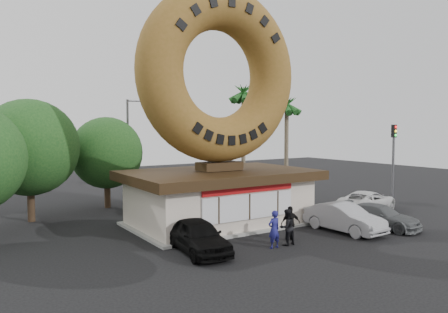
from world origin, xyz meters
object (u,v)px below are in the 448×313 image
at_px(traffic_signal, 393,154).
at_px(person_left, 274,229).
at_px(street_lamp, 130,145).
at_px(donut_shop, 219,195).
at_px(giant_donut, 219,74).
at_px(person_center, 287,227).
at_px(car_silver, 344,218).
at_px(car_black, 198,236).
at_px(car_white, 367,201).
at_px(car_grey, 379,216).
at_px(person_right, 291,223).

relative_size(traffic_signal, person_left, 3.26).
relative_size(street_lamp, person_left, 4.30).
bearing_deg(street_lamp, donut_shop, -79.50).
distance_m(giant_donut, person_center, 10.03).
height_order(giant_donut, car_silver, giant_donut).
bearing_deg(donut_shop, traffic_signal, -8.10).
bearing_deg(car_black, car_white, 15.09).
xyz_separation_m(traffic_signal, car_silver, (-9.15, -3.49, -3.07)).
distance_m(street_lamp, traffic_signal, 19.90).
bearing_deg(traffic_signal, car_grey, -149.26).
distance_m(car_silver, car_white, 6.59).
bearing_deg(person_left, car_white, -163.46).
relative_size(giant_donut, person_right, 5.85).
bearing_deg(car_white, person_left, 92.65).
bearing_deg(car_grey, street_lamp, 106.63).
bearing_deg(car_white, giant_donut, 62.61).
bearing_deg(person_left, car_silver, -176.47).
xyz_separation_m(donut_shop, giant_donut, (0.00, 0.02, 7.29)).
distance_m(donut_shop, car_silver, 7.39).
xyz_separation_m(person_center, car_black, (-4.36, 1.29, -0.12)).
bearing_deg(person_left, street_lamp, -86.26).
distance_m(person_left, car_black, 3.74).
bearing_deg(car_white, car_grey, 122.15).
xyz_separation_m(donut_shop, car_grey, (7.28, -5.99, -1.08)).
height_order(giant_donut, car_grey, giant_donut).
xyz_separation_m(street_lamp, car_white, (12.52, -12.40, -3.75)).
bearing_deg(car_black, person_center, -9.71).
xyz_separation_m(giant_donut, person_right, (1.09, -5.24, -8.16)).
bearing_deg(person_center, donut_shop, -89.00).
xyz_separation_m(donut_shop, car_silver, (4.85, -5.48, -0.97)).
xyz_separation_m(car_silver, car_grey, (2.43, -0.50, -0.11)).
bearing_deg(car_white, car_black, 83.65).
relative_size(giant_donut, street_lamp, 1.31).
bearing_deg(person_left, person_center, -176.58).
bearing_deg(car_grey, person_right, 159.84).
relative_size(giant_donut, car_black, 2.26).
bearing_deg(person_center, giant_donut, -89.01).
xyz_separation_m(donut_shop, traffic_signal, (14.00, -1.99, 2.10)).
bearing_deg(traffic_signal, donut_shop, 171.90).
distance_m(person_left, car_grey, 7.87).
distance_m(giant_donut, person_left, 10.06).
distance_m(giant_donut, car_silver, 11.05).
bearing_deg(car_silver, car_grey, -14.82).
distance_m(person_center, car_silver, 4.58).
xyz_separation_m(traffic_signal, person_center, (-13.71, -3.84, -2.95)).
distance_m(car_silver, car_grey, 2.48).
relative_size(person_right, car_black, 0.39).
height_order(giant_donut, car_black, giant_donut).
distance_m(person_left, car_silver, 5.45).
bearing_deg(street_lamp, person_left, -85.43).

